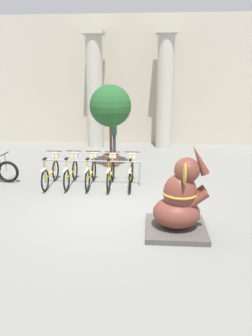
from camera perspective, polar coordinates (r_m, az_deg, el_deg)
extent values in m
plane|color=slate|center=(8.33, -2.81, -7.25)|extent=(60.00, 60.00, 0.00)
cube|color=#BCB29E|center=(16.24, 0.87, 14.85)|extent=(20.00, 0.20, 6.00)
cylinder|color=#BCB7A8|center=(15.45, -5.44, 12.88)|extent=(0.75, 0.75, 5.00)
cube|color=#BCB7A8|center=(15.54, -5.71, 22.43)|extent=(0.93, 0.93, 0.16)
cylinder|color=#BCB7A8|center=(15.24, 6.79, 12.81)|extent=(0.75, 0.75, 5.00)
cube|color=#BCB7A8|center=(15.33, 7.12, 22.48)|extent=(0.93, 0.93, 0.16)
cylinder|color=gray|center=(10.51, -14.02, -0.64)|extent=(0.05, 0.05, 0.75)
cylinder|color=gray|center=(9.99, 2.38, -1.01)|extent=(0.05, 0.05, 0.75)
cylinder|color=gray|center=(10.04, -6.09, 1.22)|extent=(3.07, 0.04, 0.04)
torus|color=black|center=(10.77, -12.17, -0.38)|extent=(0.05, 0.65, 0.65)
torus|color=black|center=(9.79, -13.91, -2.13)|extent=(0.05, 0.65, 0.65)
cube|color=yellow|center=(10.26, -13.01, -0.95)|extent=(0.04, 0.98, 0.04)
cube|color=silver|center=(9.69, -14.04, -0.21)|extent=(0.06, 0.54, 0.03)
cylinder|color=yellow|center=(9.79, -13.85, -0.26)|extent=(0.03, 0.03, 0.61)
cube|color=black|center=(9.71, -13.97, 1.58)|extent=(0.08, 0.18, 0.04)
cylinder|color=yellow|center=(10.65, -12.32, 1.21)|extent=(0.03, 0.03, 0.64)
cylinder|color=black|center=(10.58, -12.42, 2.89)|extent=(0.48, 0.03, 0.03)
cube|color=silver|center=(10.70, -12.23, 2.28)|extent=(0.20, 0.16, 0.14)
torus|color=black|center=(10.67, -8.89, -0.36)|extent=(0.05, 0.65, 0.65)
torus|color=black|center=(9.67, -10.31, -2.13)|extent=(0.05, 0.65, 0.65)
cube|color=yellow|center=(10.16, -9.58, -0.93)|extent=(0.04, 0.98, 0.04)
cube|color=silver|center=(9.57, -10.41, -0.19)|extent=(0.06, 0.54, 0.03)
cylinder|color=yellow|center=(9.68, -10.26, -0.24)|extent=(0.03, 0.03, 0.61)
cube|color=black|center=(9.59, -10.35, 1.62)|extent=(0.08, 0.18, 0.04)
cylinder|color=yellow|center=(10.55, -9.01, 1.25)|extent=(0.03, 0.03, 0.64)
cylinder|color=black|center=(10.48, -9.09, 2.95)|extent=(0.48, 0.03, 0.03)
cube|color=silver|center=(10.60, -8.93, 2.33)|extent=(0.20, 0.16, 0.14)
torus|color=black|center=(10.55, -5.62, -0.44)|extent=(0.05, 0.65, 0.65)
torus|color=black|center=(9.54, -6.72, -2.24)|extent=(0.05, 0.65, 0.65)
cube|color=yellow|center=(10.03, -6.15, -1.02)|extent=(0.04, 0.98, 0.04)
cube|color=silver|center=(9.44, -6.78, -0.26)|extent=(0.06, 0.54, 0.03)
cylinder|color=yellow|center=(9.54, -6.66, -0.32)|extent=(0.03, 0.03, 0.61)
cube|color=black|center=(9.46, -6.73, 1.57)|extent=(0.08, 0.18, 0.04)
cylinder|color=yellow|center=(10.43, -5.71, 1.20)|extent=(0.03, 0.03, 0.64)
cylinder|color=black|center=(10.35, -5.76, 2.91)|extent=(0.48, 0.03, 0.03)
cube|color=silver|center=(10.48, -5.64, 2.29)|extent=(0.20, 0.16, 0.14)
torus|color=black|center=(10.43, -2.31, -0.56)|extent=(0.05, 0.65, 0.65)
torus|color=black|center=(9.41, -3.06, -2.40)|extent=(0.05, 0.65, 0.65)
cube|color=yellow|center=(9.91, -2.67, -1.16)|extent=(0.04, 0.98, 0.04)
cube|color=silver|center=(9.31, -3.09, -0.40)|extent=(0.06, 0.54, 0.03)
cylinder|color=yellow|center=(9.42, -3.01, -0.45)|extent=(0.03, 0.03, 0.61)
cube|color=black|center=(9.33, -3.04, 1.46)|extent=(0.08, 0.18, 0.04)
cylinder|color=yellow|center=(10.31, -2.36, 1.09)|extent=(0.03, 0.03, 0.64)
cylinder|color=black|center=(10.23, -2.38, 2.83)|extent=(0.48, 0.03, 0.03)
cube|color=silver|center=(10.36, -2.31, 2.19)|extent=(0.20, 0.16, 0.14)
torus|color=black|center=(10.41, 1.08, -0.58)|extent=(0.05, 0.65, 0.65)
torus|color=black|center=(9.38, 0.71, -2.43)|extent=(0.05, 0.65, 0.65)
cube|color=yellow|center=(9.88, 0.91, -1.18)|extent=(0.04, 0.98, 0.04)
cube|color=silver|center=(9.28, 0.72, -0.42)|extent=(0.06, 0.54, 0.03)
cylinder|color=yellow|center=(9.39, 0.75, -0.48)|extent=(0.03, 0.03, 0.61)
cube|color=black|center=(9.31, 0.76, 1.44)|extent=(0.08, 0.18, 0.04)
cylinder|color=yellow|center=(10.29, 1.08, 1.07)|extent=(0.03, 0.03, 0.64)
cylinder|color=black|center=(10.21, 1.09, 2.81)|extent=(0.48, 0.03, 0.03)
cube|color=silver|center=(10.34, 1.12, 2.18)|extent=(0.20, 0.16, 0.14)
cube|color=#4C4742|center=(7.29, 8.64, -10.44)|extent=(1.30, 1.30, 0.12)
ellipsoid|color=brown|center=(7.13, 8.76, -7.67)|extent=(1.00, 0.89, 0.65)
ellipsoid|color=brown|center=(6.97, 9.40, -4.33)|extent=(0.71, 0.65, 0.83)
sphere|color=brown|center=(6.83, 10.57, -0.39)|extent=(0.53, 0.53, 0.53)
ellipsoid|color=#B79333|center=(7.08, 9.78, 0.22)|extent=(0.08, 0.38, 0.45)
ellipsoid|color=#B79333|center=(6.57, 10.19, -1.02)|extent=(0.08, 0.38, 0.45)
cone|color=brown|center=(6.80, 12.64, 1.42)|extent=(0.45, 0.19, 0.67)
cylinder|color=brown|center=(7.18, 11.86, -4.63)|extent=(0.53, 0.18, 0.47)
cylinder|color=brown|center=(6.91, 12.16, -5.48)|extent=(0.53, 0.18, 0.47)
torus|color=#B79333|center=(6.97, 9.40, -4.33)|extent=(0.74, 0.74, 0.05)
torus|color=black|center=(10.94, -19.85, -0.62)|extent=(0.70, 0.09, 0.70)
cylinder|color=#99999E|center=(10.89, -20.23, 0.80)|extent=(0.04, 0.04, 0.56)
cylinder|color=black|center=(10.82, -20.38, 2.34)|extent=(0.03, 0.55, 0.03)
cylinder|color=#383342|center=(14.23, -2.01, 4.22)|extent=(0.11, 0.11, 0.82)
cylinder|color=#383342|center=(14.07, -2.09, 4.08)|extent=(0.11, 0.11, 0.82)
cube|color=#19472D|center=(14.02, -2.08, 7.04)|extent=(0.20, 0.32, 0.62)
sphere|color=tan|center=(13.96, -2.09, 8.83)|extent=(0.22, 0.22, 0.22)
cylinder|color=#19472D|center=(14.22, -1.99, 7.29)|extent=(0.07, 0.07, 0.56)
cylinder|color=#19472D|center=(13.82, -2.17, 7.04)|extent=(0.07, 0.07, 0.56)
cylinder|color=brown|center=(12.29, -2.61, 1.37)|extent=(0.60, 0.60, 0.41)
cylinder|color=brown|center=(12.11, -2.66, 5.08)|extent=(0.10, 0.10, 1.21)
sphere|color=#235628|center=(11.95, -2.73, 10.77)|extent=(1.50, 1.50, 1.50)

